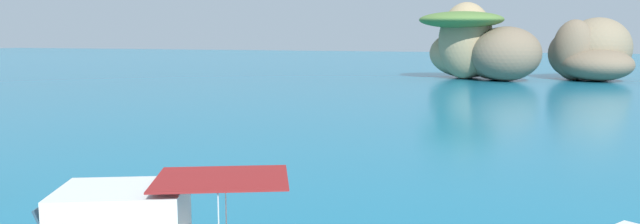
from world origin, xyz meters
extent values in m
ellipsoid|color=#9E8966|center=(3.76, 79.46, 5.16)|extent=(10.25, 10.30, 10.31)
ellipsoid|color=#9E8966|center=(3.87, 82.26, 3.38)|extent=(12.70, 11.36, 6.76)
ellipsoid|color=#756651|center=(9.01, 77.69, 3.52)|extent=(12.40, 12.34, 7.04)
ellipsoid|color=#84755B|center=(7.75, 79.67, 1.80)|extent=(9.19, 9.28, 3.60)
ellipsoid|color=#517538|center=(3.23, 77.75, 7.93)|extent=(10.97, 9.97, 2.20)
ellipsoid|color=#756651|center=(17.47, 81.96, 3.99)|extent=(7.49, 7.44, 7.97)
ellipsoid|color=#756651|center=(18.26, 83.80, 3.50)|extent=(10.63, 10.89, 6.99)
ellipsoid|color=#84755B|center=(20.51, 84.49, 4.14)|extent=(11.32, 12.20, 8.27)
ellipsoid|color=#756651|center=(20.22, 81.33, 2.12)|extent=(12.46, 12.42, 4.25)
cube|color=silver|center=(2.76, 8.33, 2.17)|extent=(3.21, 2.88, 1.32)
cube|color=#2D4756|center=(1.54, 7.79, 2.30)|extent=(1.01, 1.80, 0.70)
cube|color=maroon|center=(4.70, 9.19, 2.99)|extent=(3.48, 3.16, 0.04)
cylinder|color=silver|center=(4.30, 10.09, 2.24)|extent=(0.03, 0.03, 1.51)
camera|label=1|loc=(10.64, -1.69, 6.07)|focal=32.72mm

